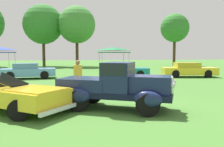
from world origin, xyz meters
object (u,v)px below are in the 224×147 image
Objects in this scene: show_car_teal at (124,70)px; spectator_between_cars at (78,76)px; show_car_yellow at (189,70)px; canopy_tent_center_field at (113,50)px; feature_pickup_truck at (116,85)px; neighbor_convertible at (12,94)px; show_car_skyblue at (28,71)px.

spectator_between_cars reaches higher than show_car_teal.
show_car_teal is 0.87× the size of show_car_yellow.
spectator_between_cars is 0.50× the size of canopy_tent_center_field.
show_car_yellow is 2.76× the size of spectator_between_cars.
feature_pickup_truck is 3.38m from spectator_between_cars.
neighbor_convertible is 11.10m from show_car_skyblue.
spectator_between_cars is at bearing -105.02° from canopy_tent_center_field.
show_car_skyblue is 1.27× the size of canopy_tent_center_field.
neighbor_convertible is 20.33m from canopy_tent_center_field.
show_car_yellow is (8.09, 10.61, -0.26)m from feature_pickup_truck.
feature_pickup_truck is 1.06× the size of show_car_teal.
canopy_tent_center_field is (-5.04, 8.80, 1.82)m from show_car_yellow.
spectator_between_cars is at bearing 113.05° from feature_pickup_truck.
spectator_between_cars is (2.33, 2.80, 0.33)m from neighbor_convertible.
show_car_skyblue is 2.55× the size of spectator_between_cars.
show_car_teal is 8.73m from spectator_between_cars.
show_car_teal is (6.22, 10.61, 0.02)m from neighbor_convertible.
feature_pickup_truck is at bearing -98.93° from canopy_tent_center_field.
show_car_teal is 8.70m from canopy_tent_center_field.
show_car_yellow is 12.04m from spectator_between_cars.
show_car_teal is at bearing -93.28° from canopy_tent_center_field.
show_car_skyblue is 7.72m from show_car_teal.
show_car_teal is 5.54m from show_car_yellow.
canopy_tent_center_field reaches higher than neighbor_convertible.
show_car_yellow is (11.75, 10.31, 0.02)m from neighbor_convertible.
show_car_skyblue is 13.26m from show_car_yellow.
canopy_tent_center_field is (3.05, 19.41, 1.56)m from feature_pickup_truck.
show_car_teal is (7.71, -0.39, -0.00)m from show_car_skyblue.
show_car_skyblue is 11.67m from canopy_tent_center_field.
show_car_skyblue and show_car_yellow have the same top height.
show_car_skyblue is 9.06m from spectator_between_cars.
canopy_tent_center_field is at bearing 44.66° from show_car_skyblue.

